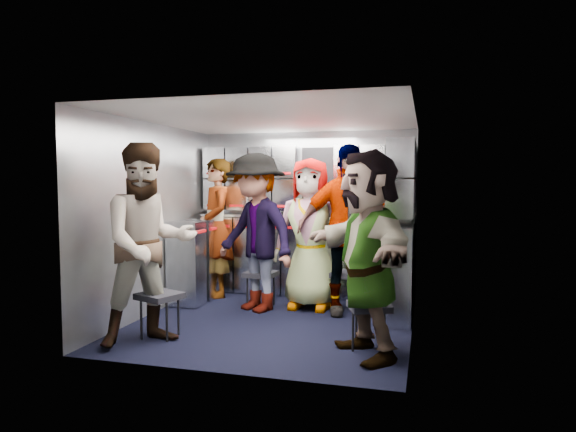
% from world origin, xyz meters
% --- Properties ---
extents(floor, '(3.00, 3.00, 0.00)m').
position_xyz_m(floor, '(0.00, 0.00, 0.00)').
color(floor, black).
rests_on(floor, ground).
extents(wall_back, '(2.80, 0.04, 2.10)m').
position_xyz_m(wall_back, '(0.00, 1.50, 1.05)').
color(wall_back, gray).
rests_on(wall_back, ground).
extents(wall_left, '(0.04, 3.00, 2.10)m').
position_xyz_m(wall_left, '(-1.40, 0.00, 1.05)').
color(wall_left, gray).
rests_on(wall_left, ground).
extents(wall_right, '(0.04, 3.00, 2.10)m').
position_xyz_m(wall_right, '(1.40, 0.00, 1.05)').
color(wall_right, gray).
rests_on(wall_right, ground).
extents(ceiling, '(2.80, 3.00, 0.02)m').
position_xyz_m(ceiling, '(0.00, 0.00, 2.10)').
color(ceiling, silver).
rests_on(ceiling, wall_back).
extents(cart_bank_back, '(2.68, 0.38, 0.99)m').
position_xyz_m(cart_bank_back, '(0.00, 1.29, 0.49)').
color(cart_bank_back, '#9AA0AA').
rests_on(cart_bank_back, ground).
extents(cart_bank_left, '(0.38, 0.76, 0.99)m').
position_xyz_m(cart_bank_left, '(-1.19, 0.56, 0.49)').
color(cart_bank_left, '#9AA0AA').
rests_on(cart_bank_left, ground).
extents(counter, '(2.68, 0.42, 0.03)m').
position_xyz_m(counter, '(0.00, 1.29, 1.01)').
color(counter, '#AEB0B5').
rests_on(counter, cart_bank_back).
extents(locker_bank_back, '(2.68, 0.28, 0.82)m').
position_xyz_m(locker_bank_back, '(0.00, 1.35, 1.49)').
color(locker_bank_back, '#9AA0AA').
rests_on(locker_bank_back, wall_back).
extents(locker_bank_right, '(0.28, 1.00, 0.82)m').
position_xyz_m(locker_bank_right, '(1.25, 0.70, 1.49)').
color(locker_bank_right, '#9AA0AA').
rests_on(locker_bank_right, wall_right).
extents(right_cabinet, '(0.28, 1.20, 1.00)m').
position_xyz_m(right_cabinet, '(1.25, 0.60, 0.50)').
color(right_cabinet, '#9AA0AA').
rests_on(right_cabinet, ground).
extents(coffee_niche, '(0.46, 0.16, 0.84)m').
position_xyz_m(coffee_niche, '(0.18, 1.41, 1.47)').
color(coffee_niche, black).
rests_on(coffee_niche, wall_back).
extents(red_latch_strip, '(2.60, 0.02, 0.03)m').
position_xyz_m(red_latch_strip, '(0.00, 1.09, 0.88)').
color(red_latch_strip, '#B2090E').
rests_on(red_latch_strip, cart_bank_back).
extents(jump_seat_near_left, '(0.45, 0.44, 0.42)m').
position_xyz_m(jump_seat_near_left, '(-0.88, -0.81, 0.37)').
color(jump_seat_near_left, black).
rests_on(jump_seat_near_left, ground).
extents(jump_seat_mid_left, '(0.37, 0.36, 0.41)m').
position_xyz_m(jump_seat_mid_left, '(-0.34, 0.56, 0.36)').
color(jump_seat_mid_left, black).
rests_on(jump_seat_mid_left, ground).
extents(jump_seat_center, '(0.39, 0.37, 0.41)m').
position_xyz_m(jump_seat_center, '(0.24, 0.83, 0.36)').
color(jump_seat_center, black).
rests_on(jump_seat_center, ground).
extents(jump_seat_mid_right, '(0.41, 0.39, 0.43)m').
position_xyz_m(jump_seat_mid_right, '(0.68, 0.69, 0.38)').
color(jump_seat_mid_right, black).
rests_on(jump_seat_mid_right, ground).
extents(jump_seat_near_right, '(0.43, 0.42, 0.40)m').
position_xyz_m(jump_seat_near_right, '(1.05, -0.63, 0.35)').
color(jump_seat_near_right, black).
rests_on(jump_seat_near_right, ground).
extents(attendant_standing, '(0.70, 0.76, 1.74)m').
position_xyz_m(attendant_standing, '(-1.05, 0.94, 0.87)').
color(attendant_standing, black).
rests_on(attendant_standing, ground).
extents(attendant_arc_a, '(1.10, 1.11, 1.81)m').
position_xyz_m(attendant_arc_a, '(-0.88, -0.99, 0.90)').
color(attendant_arc_a, black).
rests_on(attendant_arc_a, ground).
extents(attendant_arc_b, '(1.32, 1.15, 1.77)m').
position_xyz_m(attendant_arc_b, '(-0.34, 0.38, 0.89)').
color(attendant_arc_b, black).
rests_on(attendant_arc_b, ground).
extents(attendant_arc_c, '(0.86, 0.58, 1.72)m').
position_xyz_m(attendant_arc_c, '(0.24, 0.65, 0.86)').
color(attendant_arc_c, black).
rests_on(attendant_arc_c, ground).
extents(attendant_arc_d, '(1.17, 0.72, 1.87)m').
position_xyz_m(attendant_arc_d, '(0.68, 0.51, 0.93)').
color(attendant_arc_d, black).
rests_on(attendant_arc_d, ground).
extents(attendant_arc_e, '(1.29, 1.63, 1.73)m').
position_xyz_m(attendant_arc_e, '(1.05, -0.81, 0.87)').
color(attendant_arc_e, black).
rests_on(attendant_arc_e, ground).
extents(bottle_left, '(0.06, 0.06, 0.27)m').
position_xyz_m(bottle_left, '(-0.74, 1.24, 1.16)').
color(bottle_left, white).
rests_on(bottle_left, counter).
extents(bottle_mid, '(0.07, 0.07, 0.22)m').
position_xyz_m(bottle_mid, '(-0.54, 1.24, 1.14)').
color(bottle_mid, white).
rests_on(bottle_mid, counter).
extents(bottle_right, '(0.07, 0.07, 0.22)m').
position_xyz_m(bottle_right, '(1.01, 1.24, 1.14)').
color(bottle_right, white).
rests_on(bottle_right, counter).
extents(cup_left, '(0.09, 0.09, 0.11)m').
position_xyz_m(cup_left, '(-0.38, 1.23, 1.08)').
color(cup_left, '#C7AC8C').
rests_on(cup_left, counter).
extents(cup_right, '(0.07, 0.07, 0.11)m').
position_xyz_m(cup_right, '(1.17, 1.23, 1.08)').
color(cup_right, '#C7AC8C').
rests_on(cup_right, counter).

